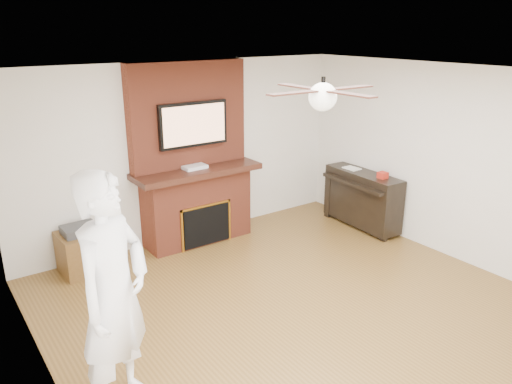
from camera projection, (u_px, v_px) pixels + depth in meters
room_shell at (318, 207)px, 4.87m from camera, size 5.36×5.86×2.86m
fireplace at (194, 173)px, 6.93m from camera, size 1.78×0.64×2.50m
tv at (193, 124)px, 6.67m from camera, size 1.00×0.08×0.60m
ceiling_fan at (323, 96)px, 4.53m from camera, size 1.21×1.21×0.31m
person at (114, 297)px, 3.76m from camera, size 0.88×0.81×1.99m
side_table at (82, 250)px, 6.20m from camera, size 0.55×0.55×0.61m
piano at (362, 198)px, 7.55m from camera, size 0.55×1.33×0.95m
cable_box at (195, 167)px, 6.80m from camera, size 0.33×0.20×0.05m
candle_orange at (199, 240)px, 7.02m from camera, size 0.07×0.07×0.13m
candle_green at (206, 241)px, 7.04m from camera, size 0.06×0.06×0.08m
candle_cream at (206, 238)px, 7.10m from camera, size 0.08×0.08×0.12m
candle_blue at (215, 238)px, 7.15m from camera, size 0.06×0.06×0.08m
candle_blue_extra at (211, 239)px, 7.12m from camera, size 0.06×0.06×0.08m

